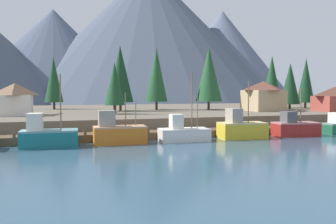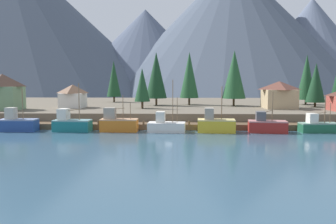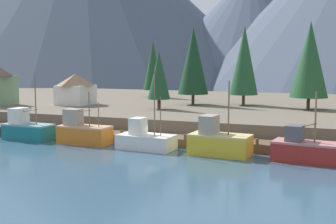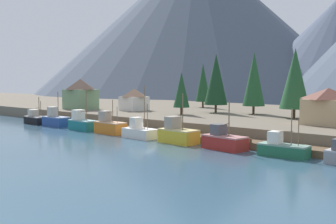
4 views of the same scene
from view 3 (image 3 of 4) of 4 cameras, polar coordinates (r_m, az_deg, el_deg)
name	(u,v)px [view 3 (image 3 of 4)]	position (r m, az deg, el deg)	size (l,w,h in m)	color
ground_plane	(203,127)	(69.29, 4.59, -1.95)	(400.00, 400.00, 1.00)	#335166
dock	(159,139)	(52.40, -1.21, -3.52)	(80.00, 4.00, 1.60)	brown
shoreline_bank	(223,109)	(80.54, 7.12, 0.44)	(400.00, 56.00, 2.50)	#665B4C
mountain_central_peak	(250,28)	(190.78, 10.59, 10.63)	(96.10, 96.10, 48.03)	#4C566B
fishing_boat_teal	(27,129)	(57.56, -17.84, -2.12)	(6.39, 3.17, 8.28)	#196B70
fishing_boat_orange	(83,132)	(52.93, -10.97, -2.59)	(6.32, 2.91, 6.21)	#CC6B1E
fishing_boat_white	(145,140)	(48.77, -2.99, -3.61)	(6.44, 3.54, 8.85)	silver
fishing_boat_yellow	(219,142)	(45.93, 6.59, -3.85)	(6.44, 3.49, 7.75)	gold
fishing_boat_red	(305,150)	(44.49, 17.37, -4.67)	(6.55, 3.63, 6.82)	maroon
house_white	(76,89)	(75.67, -11.91, 2.95)	(5.34, 5.71, 5.21)	silver
conifer_near_left	(310,60)	(69.65, 17.94, 6.51)	(5.63, 5.63, 13.27)	#4C3823
conifer_near_right	(153,65)	(90.04, -1.96, 6.07)	(3.98, 3.98, 11.53)	#4C3823
conifer_mid_right	(193,61)	(74.21, 3.30, 6.66)	(5.16, 5.16, 13.00)	#4C3823
conifer_back_left	(159,75)	(66.79, -1.19, 4.82)	(3.45, 3.45, 8.88)	#4C3823
conifer_back_right	(244,60)	(74.36, 9.87, 6.62)	(4.70, 4.70, 13.17)	#4C3823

